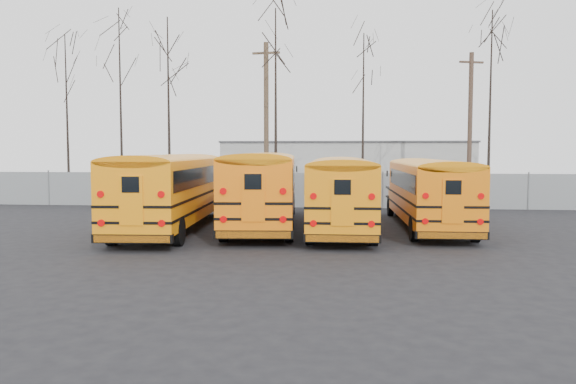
# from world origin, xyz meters

# --- Properties ---
(ground) EXTENTS (120.00, 120.00, 0.00)m
(ground) POSITION_xyz_m (0.00, 0.00, 0.00)
(ground) COLOR black
(ground) RESTS_ON ground
(fence) EXTENTS (40.00, 0.04, 2.00)m
(fence) POSITION_xyz_m (0.00, 12.00, 1.00)
(fence) COLOR gray
(fence) RESTS_ON ground
(distant_building) EXTENTS (22.00, 8.00, 4.00)m
(distant_building) POSITION_xyz_m (2.00, 32.00, 2.00)
(distant_building) COLOR beige
(distant_building) RESTS_ON ground
(bus_a) EXTENTS (3.25, 11.49, 3.18)m
(bus_a) POSITION_xyz_m (-5.25, 1.94, 1.86)
(bus_a) COLOR black
(bus_a) RESTS_ON ground
(bus_b) EXTENTS (3.59, 11.76, 3.25)m
(bus_b) POSITION_xyz_m (-1.65, 3.24, 1.90)
(bus_b) COLOR black
(bus_b) RESTS_ON ground
(bus_c) EXTENTS (2.67, 10.91, 3.04)m
(bus_c) POSITION_xyz_m (1.65, 2.58, 1.78)
(bus_c) COLOR black
(bus_c) RESTS_ON ground
(bus_d) EXTENTS (2.67, 10.65, 2.96)m
(bus_d) POSITION_xyz_m (5.31, 3.58, 1.74)
(bus_d) COLOR black
(bus_d) RESTS_ON ground
(utility_pole_left) EXTENTS (1.84, 0.32, 10.33)m
(utility_pole_left) POSITION_xyz_m (-3.33, 16.58, 5.31)
(utility_pole_left) COLOR brown
(utility_pole_left) RESTS_ON ground
(utility_pole_right) EXTENTS (1.75, 0.66, 10.09)m
(utility_pole_right) POSITION_xyz_m (10.56, 20.32, 5.19)
(utility_pole_right) COLOR #4A3629
(utility_pole_right) RESTS_ON ground
(tree_0) EXTENTS (0.26, 0.26, 11.33)m
(tree_0) POSITION_xyz_m (-17.63, 17.72, 5.67)
(tree_0) COLOR black
(tree_0) RESTS_ON ground
(tree_1) EXTENTS (0.26, 0.26, 12.86)m
(tree_1) POSITION_xyz_m (-13.35, 16.83, 6.43)
(tree_1) COLOR black
(tree_1) RESTS_ON ground
(tree_2) EXTENTS (0.26, 0.26, 11.72)m
(tree_2) POSITION_xyz_m (-9.39, 14.91, 5.86)
(tree_2) COLOR black
(tree_2) RESTS_ON ground
(tree_3) EXTENTS (0.26, 0.26, 11.75)m
(tree_3) POSITION_xyz_m (-2.33, 13.55, 5.87)
(tree_3) COLOR black
(tree_3) RESTS_ON ground
(tree_4) EXTENTS (0.26, 0.26, 10.78)m
(tree_4) POSITION_xyz_m (2.99, 16.45, 5.39)
(tree_4) COLOR black
(tree_4) RESTS_ON ground
(tree_5) EXTENTS (0.26, 0.26, 11.94)m
(tree_5) POSITION_xyz_m (10.82, 16.05, 5.97)
(tree_5) COLOR black
(tree_5) RESTS_ON ground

